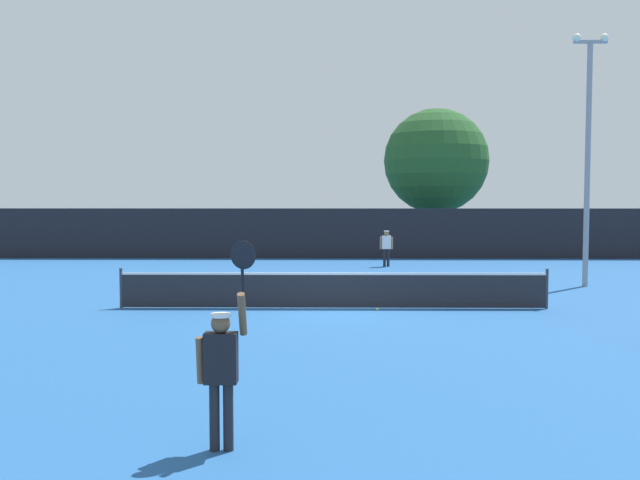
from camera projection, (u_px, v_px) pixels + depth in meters
name	position (u px, v px, depth m)	size (l,w,h in m)	color
ground_plane	(333.00, 308.00, 18.54)	(120.00, 120.00, 0.00)	#235693
tennis_net	(333.00, 289.00, 18.51)	(11.46, 0.08, 1.07)	#232328
perimeter_fence	(331.00, 233.00, 34.09)	(39.91, 0.12, 2.46)	black
player_serving	(222.00, 360.00, 8.02)	(0.67, 0.39, 2.44)	black
player_receiving	(386.00, 245.00, 29.95)	(0.57, 0.23, 1.55)	white
tennis_ball	(377.00, 309.00, 18.21)	(0.07, 0.07, 0.07)	#CCE033
light_pole	(588.00, 144.00, 22.94)	(1.18, 0.28, 8.34)	gray
large_tree	(436.00, 161.00, 38.33)	(5.77, 5.77, 7.91)	brown
parked_car_near	(202.00, 234.00, 43.07)	(2.23, 4.34, 1.69)	white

